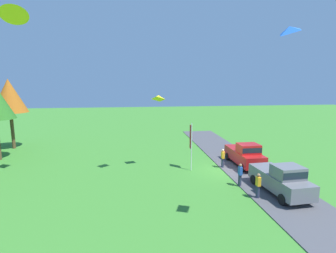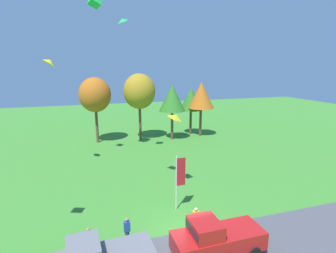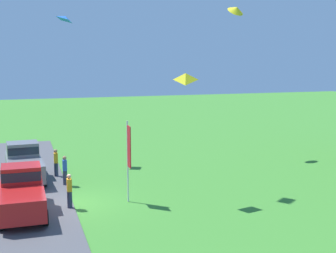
{
  "view_description": "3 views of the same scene",
  "coord_description": "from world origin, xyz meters",
  "px_view_note": "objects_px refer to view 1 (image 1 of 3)",
  "views": [
    {
      "loc": [
        -20.78,
        7.72,
        7.51
      ],
      "look_at": [
        2.14,
        4.62,
        3.59
      ],
      "focal_mm": 28.0,
      "sensor_mm": 36.0,
      "label": 1
    },
    {
      "loc": [
        -5.22,
        -13.25,
        10.07
      ],
      "look_at": [
        0.26,
        4.31,
        5.84
      ],
      "focal_mm": 28.0,
      "sensor_mm": 36.0,
      "label": 2
    },
    {
      "loc": [
        22.58,
        -2.05,
        7.23
      ],
      "look_at": [
        1.94,
        4.46,
        3.96
      ],
      "focal_mm": 50.0,
      "sensor_mm": 36.0,
      "label": 3
    }
  ],
  "objects_px": {
    "tree_center_back": "(9,96)",
    "flag_banner": "(191,140)",
    "person_on_lawn": "(223,158)",
    "kite_diamond_over_trees": "(289,29)",
    "person_watching_sky": "(258,186)",
    "person_beside_suv": "(240,175)",
    "car_pickup_mid_row": "(245,154)",
    "car_pickup_far_end": "(281,179)",
    "kite_diamond_topmost": "(159,97)",
    "kite_delta_high_right": "(14,12)"
  },
  "relations": [
    {
      "from": "flag_banner",
      "to": "kite_diamond_topmost",
      "type": "relative_size",
      "value": 4.64
    },
    {
      "from": "tree_center_back",
      "to": "car_pickup_mid_row",
      "type": "bearing_deg",
      "value": -112.44
    },
    {
      "from": "person_watching_sky",
      "to": "person_on_lawn",
      "type": "relative_size",
      "value": 1.0
    },
    {
      "from": "person_on_lawn",
      "to": "car_pickup_mid_row",
      "type": "bearing_deg",
      "value": -84.86
    },
    {
      "from": "person_beside_suv",
      "to": "kite_diamond_over_trees",
      "type": "height_order",
      "value": "kite_diamond_over_trees"
    },
    {
      "from": "kite_delta_high_right",
      "to": "person_on_lawn",
      "type": "bearing_deg",
      "value": -55.31
    },
    {
      "from": "tree_center_back",
      "to": "person_on_lawn",
      "type": "bearing_deg",
      "value": -114.86
    },
    {
      "from": "car_pickup_far_end",
      "to": "tree_center_back",
      "type": "distance_m",
      "value": 28.68
    },
    {
      "from": "person_watching_sky",
      "to": "person_beside_suv",
      "type": "height_order",
      "value": "same"
    },
    {
      "from": "car_pickup_far_end",
      "to": "kite_diamond_over_trees",
      "type": "distance_m",
      "value": 10.26
    },
    {
      "from": "person_beside_suv",
      "to": "tree_center_back",
      "type": "xyz_separation_m",
      "value": [
        14.1,
        21.24,
        5.11
      ]
    },
    {
      "from": "car_pickup_mid_row",
      "to": "person_beside_suv",
      "type": "distance_m",
      "value": 4.95
    },
    {
      "from": "flag_banner",
      "to": "person_watching_sky",
      "type": "bearing_deg",
      "value": -153.84
    },
    {
      "from": "kite_diamond_topmost",
      "to": "person_watching_sky",
      "type": "bearing_deg",
      "value": -140.23
    },
    {
      "from": "car_pickup_far_end",
      "to": "kite_diamond_topmost",
      "type": "xyz_separation_m",
      "value": [
        6.55,
        7.61,
        5.14
      ]
    },
    {
      "from": "person_on_lawn",
      "to": "kite_diamond_topmost",
      "type": "distance_m",
      "value": 7.79
    },
    {
      "from": "person_watching_sky",
      "to": "kite_diamond_topmost",
      "type": "distance_m",
      "value": 10.5
    },
    {
      "from": "car_pickup_mid_row",
      "to": "kite_diamond_over_trees",
      "type": "bearing_deg",
      "value": 163.29
    },
    {
      "from": "person_beside_suv",
      "to": "tree_center_back",
      "type": "bearing_deg",
      "value": 56.43
    },
    {
      "from": "kite_diamond_over_trees",
      "to": "person_watching_sky",
      "type": "bearing_deg",
      "value": -16.27
    },
    {
      "from": "person_watching_sky",
      "to": "flag_banner",
      "type": "distance_m",
      "value": 7.18
    },
    {
      "from": "car_pickup_mid_row",
      "to": "tree_center_back",
      "type": "xyz_separation_m",
      "value": [
        9.73,
        23.55,
        4.88
      ]
    },
    {
      "from": "person_beside_suv",
      "to": "flag_banner",
      "type": "relative_size",
      "value": 0.42
    },
    {
      "from": "person_watching_sky",
      "to": "kite_diamond_over_trees",
      "type": "xyz_separation_m",
      "value": [
        -4.23,
        1.24,
        8.86
      ]
    },
    {
      "from": "car_pickup_mid_row",
      "to": "flag_banner",
      "type": "relative_size",
      "value": 1.22
    },
    {
      "from": "car_pickup_far_end",
      "to": "person_on_lawn",
      "type": "height_order",
      "value": "car_pickup_far_end"
    },
    {
      "from": "person_watching_sky",
      "to": "kite_diamond_over_trees",
      "type": "height_order",
      "value": "kite_diamond_over_trees"
    },
    {
      "from": "person_beside_suv",
      "to": "tree_center_back",
      "type": "height_order",
      "value": "tree_center_back"
    },
    {
      "from": "car_pickup_mid_row",
      "to": "flag_banner",
      "type": "height_order",
      "value": "flag_banner"
    },
    {
      "from": "person_on_lawn",
      "to": "kite_diamond_over_trees",
      "type": "height_order",
      "value": "kite_diamond_over_trees"
    },
    {
      "from": "person_on_lawn",
      "to": "flag_banner",
      "type": "bearing_deg",
      "value": 90.51
    },
    {
      "from": "tree_center_back",
      "to": "kite_delta_high_right",
      "type": "xyz_separation_m",
      "value": [
        -18.73,
        -8.67,
        4.5
      ]
    },
    {
      "from": "person_on_lawn",
      "to": "kite_diamond_over_trees",
      "type": "xyz_separation_m",
      "value": [
        -10.52,
        1.07,
        8.86
      ]
    },
    {
      "from": "car_pickup_far_end",
      "to": "person_watching_sky",
      "type": "relative_size",
      "value": 2.99
    },
    {
      "from": "kite_diamond_topmost",
      "to": "tree_center_back",
      "type": "bearing_deg",
      "value": 59.6
    },
    {
      "from": "car_pickup_mid_row",
      "to": "kite_delta_high_right",
      "type": "xyz_separation_m",
      "value": [
        -9.0,
        14.88,
        9.38
      ]
    },
    {
      "from": "tree_center_back",
      "to": "flag_banner",
      "type": "distance_m",
      "value": 21.27
    },
    {
      "from": "car_pickup_far_end",
      "to": "kite_delta_high_right",
      "type": "distance_m",
      "value": 17.71
    },
    {
      "from": "car_pickup_mid_row",
      "to": "kite_diamond_over_trees",
      "type": "xyz_separation_m",
      "value": [
        -10.71,
        3.22,
        8.63
      ]
    },
    {
      "from": "person_beside_suv",
      "to": "flag_banner",
      "type": "xyz_separation_m",
      "value": [
        4.15,
        2.74,
        1.72
      ]
    },
    {
      "from": "kite_diamond_topmost",
      "to": "kite_delta_high_right",
      "type": "relative_size",
      "value": 0.76
    },
    {
      "from": "kite_diamond_over_trees",
      "to": "kite_diamond_topmost",
      "type": "xyz_separation_m",
      "value": [
        11.17,
        4.54,
        -3.49
      ]
    },
    {
      "from": "person_on_lawn",
      "to": "flag_banner",
      "type": "relative_size",
      "value": 0.42
    },
    {
      "from": "tree_center_back",
      "to": "kite_delta_high_right",
      "type": "bearing_deg",
      "value": -155.15
    },
    {
      "from": "tree_center_back",
      "to": "kite_diamond_over_trees",
      "type": "height_order",
      "value": "kite_diamond_over_trees"
    },
    {
      "from": "person_on_lawn",
      "to": "kite_diamond_topmost",
      "type": "height_order",
      "value": "kite_diamond_topmost"
    },
    {
      "from": "car_pickup_far_end",
      "to": "person_on_lawn",
      "type": "relative_size",
      "value": 2.99
    },
    {
      "from": "person_beside_suv",
      "to": "tree_center_back",
      "type": "distance_m",
      "value": 26.0
    },
    {
      "from": "car_pickup_far_end",
      "to": "tree_center_back",
      "type": "relative_size",
      "value": 0.65
    },
    {
      "from": "person_beside_suv",
      "to": "person_watching_sky",
      "type": "bearing_deg",
      "value": -170.98
    }
  ]
}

